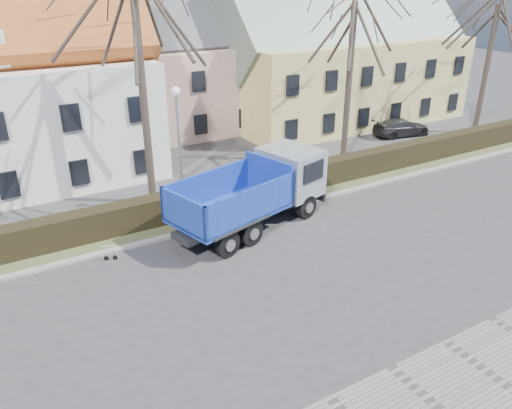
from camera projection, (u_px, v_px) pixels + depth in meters
ground at (279, 271)px, 19.04m from camera, size 120.00×120.00×0.00m
curb_far at (224, 222)px, 22.64m from camera, size 80.00×0.30×0.12m
grass_strip at (209, 209)px, 23.90m from camera, size 80.00×3.00×0.10m
hedge at (211, 199)px, 23.49m from camera, size 60.00×0.90×1.30m
building_pink at (175, 73)px, 34.90m from camera, size 10.80×8.80×8.00m
building_yellow at (338, 62)px, 37.88m from camera, size 18.80×10.80×8.50m
tree_1 at (141, 72)px, 22.16m from camera, size 9.20×9.20×12.65m
tree_2 at (350, 68)px, 27.95m from camera, size 8.00×8.00×11.00m
tree_3 at (489, 57)px, 33.51m from camera, size 7.60×7.60×10.45m
dump_truck at (247, 196)px, 21.57m from camera, size 8.32×4.87×3.13m
streetlight at (180, 150)px, 22.84m from camera, size 0.46×0.46×5.95m
cart_frame at (104, 252)px, 19.59m from camera, size 0.92×0.72×0.74m
parked_car_b at (401, 127)px, 34.75m from camera, size 4.32×2.35×1.19m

